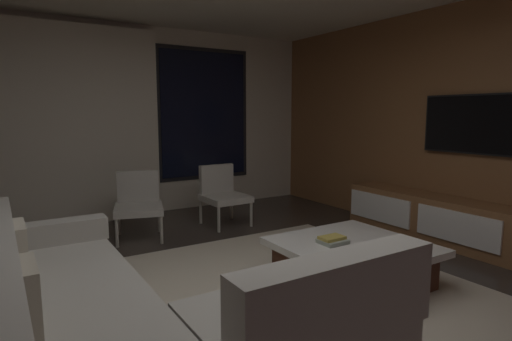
% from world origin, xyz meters
% --- Properties ---
extents(floor, '(9.20, 9.20, 0.00)m').
position_xyz_m(floor, '(0.00, 0.00, 0.00)').
color(floor, '#332B26').
extents(back_wall_with_window, '(6.60, 0.30, 2.70)m').
position_xyz_m(back_wall_with_window, '(-0.06, 3.62, 1.34)').
color(back_wall_with_window, beige).
rests_on(back_wall_with_window, floor).
extents(media_wall, '(0.12, 7.80, 2.70)m').
position_xyz_m(media_wall, '(3.06, 0.00, 1.35)').
color(media_wall, brown).
rests_on(media_wall, floor).
extents(area_rug, '(3.20, 3.80, 0.01)m').
position_xyz_m(area_rug, '(0.35, -0.10, 0.01)').
color(area_rug, beige).
rests_on(area_rug, floor).
extents(sectional_couch, '(1.98, 2.50, 0.82)m').
position_xyz_m(sectional_couch, '(-0.93, -0.11, 0.29)').
color(sectional_couch, gray).
rests_on(sectional_couch, floor).
extents(coffee_table, '(1.16, 1.16, 0.36)m').
position_xyz_m(coffee_table, '(1.06, 0.11, 0.19)').
color(coffee_table, '#412115').
rests_on(coffee_table, floor).
extents(book_stack_on_coffee_table, '(0.22, 0.19, 0.06)m').
position_xyz_m(book_stack_on_coffee_table, '(0.92, 0.21, 0.39)').
color(book_stack_on_coffee_table, gray).
rests_on(book_stack_on_coffee_table, coffee_table).
extents(accent_chair_near_window, '(0.56, 0.58, 0.78)m').
position_xyz_m(accent_chair_near_window, '(1.03, 2.47, 0.43)').
color(accent_chair_near_window, '#B2ADA0').
rests_on(accent_chair_near_window, floor).
extents(accent_chair_by_curtain, '(0.68, 0.69, 0.78)m').
position_xyz_m(accent_chair_by_curtain, '(-0.10, 2.46, 0.43)').
color(accent_chair_by_curtain, '#B2ADA0').
rests_on(accent_chair_by_curtain, floor).
extents(media_console, '(0.46, 3.10, 0.52)m').
position_xyz_m(media_console, '(2.77, 0.05, 0.25)').
color(media_console, brown).
rests_on(media_console, floor).
extents(mounted_tv, '(0.05, 1.13, 0.65)m').
position_xyz_m(mounted_tv, '(2.95, 0.25, 1.35)').
color(mounted_tv, black).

